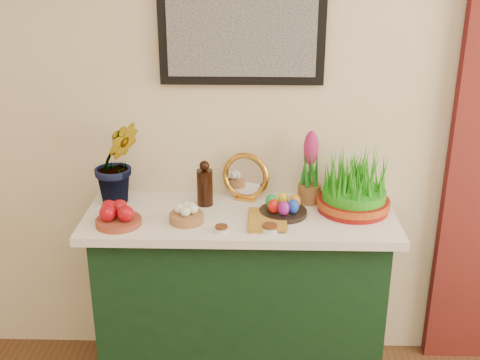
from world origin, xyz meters
The scene contains 14 objects.
room centered at (0.06, 0.11, 1.70)m, with size 4.50×4.54×2.72m.
sideboard centered at (-0.17, 2.00, 0.42)m, with size 1.30×0.45×0.85m, color black.
tablecloth centered at (-0.17, 2.00, 0.87)m, with size 1.40×0.55×0.04m, color white.
hyacinth_green centered at (-0.74, 2.12, 1.15)m, with size 0.26×0.22×0.52m, color #196916.
apple_bowl centered at (-0.69, 1.87, 0.93)m, with size 0.21×0.21×0.10m.
garlic_basket centered at (-0.40, 1.91, 0.92)m, with size 0.15×0.15×0.08m.
vinegar_cruet centered at (-0.33, 2.10, 0.99)m, with size 0.07×0.07×0.22m.
mirror centered at (-0.15, 2.17, 1.00)m, with size 0.24×0.11×0.23m.
book centered at (-0.13, 1.91, 0.91)m, with size 0.15×0.22×0.03m, color #AF7D26.
spice_dish_left centered at (-0.24, 1.81, 0.90)m, with size 0.07×0.07×0.03m.
spice_dish_right centered at (-0.04, 1.82, 0.90)m, with size 0.08×0.08×0.03m.
egg_plate centered at (0.03, 1.99, 0.92)m, with size 0.28×0.28×0.09m.
hyacinth_pink centered at (0.15, 2.14, 1.05)m, with size 0.11×0.11×0.35m.
wheatgrass_sabzeh centered at (0.35, 2.05, 1.01)m, with size 0.33×0.33×0.27m.
Camera 1 is at (-0.10, -0.47, 2.02)m, focal length 45.00 mm.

